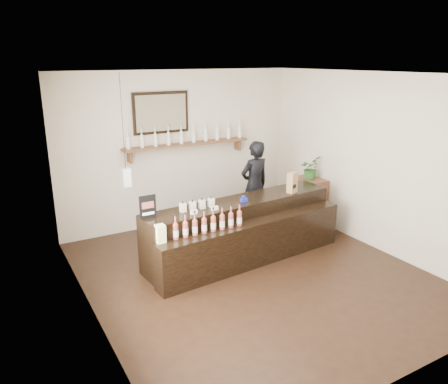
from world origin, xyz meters
TOP-DOWN VIEW (x-y plane):
  - ground at (0.00, 0.00)m, footprint 5.00×5.00m
  - room_shell at (0.00, 0.00)m, footprint 5.00×5.00m
  - back_wall_decor at (-0.16, 2.37)m, footprint 2.66×0.96m
  - counter at (0.19, 0.58)m, footprint 3.25×1.11m
  - promo_sign at (-1.32, 0.65)m, footprint 0.23×0.02m
  - paper_bag at (1.13, 0.62)m, footprint 0.18×0.16m
  - tape_dispenser at (0.20, 0.60)m, footprint 0.12×0.05m
  - side_cabinet at (2.00, 1.21)m, footprint 0.45×0.61m
  - potted_plant at (2.00, 1.21)m, footprint 0.48×0.47m
  - shopkeeper at (1.02, 1.55)m, footprint 0.70×0.49m

SIDE VIEW (x-z plane):
  - ground at x=0.00m, z-range 0.00..0.00m
  - counter at x=0.19m, z-range -0.10..0.95m
  - side_cabinet at x=2.00m, z-range 0.00..0.87m
  - shopkeeper at x=1.02m, z-range 0.00..1.82m
  - tape_dispenser at x=0.20m, z-range 0.89..0.99m
  - promo_sign at x=-1.32m, z-range 0.90..1.22m
  - paper_bag at x=1.13m, z-range 0.90..1.23m
  - potted_plant at x=2.00m, z-range 0.87..1.28m
  - room_shell at x=0.00m, z-range -0.80..4.20m
  - back_wall_decor at x=-0.16m, z-range 0.91..2.60m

